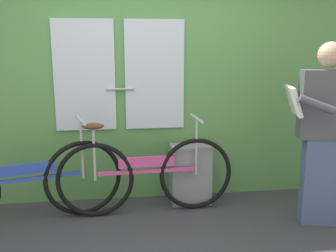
{
  "coord_description": "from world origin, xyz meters",
  "views": [
    {
      "loc": [
        -0.21,
        -2.75,
        1.6
      ],
      "look_at": [
        0.24,
        0.7,
        0.86
      ],
      "focal_mm": 39.97,
      "sensor_mm": 36.0,
      "label": 1
    }
  ],
  "objects": [
    {
      "name": "bicycle_near_door",
      "position": [
        0.02,
        0.67,
        0.39
      ],
      "size": [
        1.71,
        0.44,
        0.94
      ],
      "rotation": [
        0.0,
        0.0,
        0.05
      ],
      "color": "black",
      "rests_on": "ground_plane"
    },
    {
      "name": "passenger_reading_newspaper",
      "position": [
        1.57,
        0.27,
        0.87
      ],
      "size": [
        0.61,
        0.54,
        1.64
      ],
      "rotation": [
        0.0,
        0.0,
        2.9
      ],
      "color": "slate",
      "rests_on": "ground_plane"
    },
    {
      "name": "train_door_wall",
      "position": [
        -0.01,
        1.1,
        1.21
      ],
      "size": [
        4.69,
        0.28,
        2.31
      ],
      "color": "#56934C",
      "rests_on": "ground_plane"
    },
    {
      "name": "trash_bin_by_wall",
      "position": [
        0.5,
        0.88,
        0.3
      ],
      "size": [
        0.41,
        0.28,
        0.61
      ],
      "primitive_type": "cube",
      "color": "gray",
      "rests_on": "ground_plane"
    },
    {
      "name": "bicycle_leaning_behind",
      "position": [
        -1.11,
        0.56,
        0.39
      ],
      "size": [
        1.78,
        0.62,
        0.95
      ],
      "rotation": [
        0.0,
        0.0,
        0.27
      ],
      "color": "black",
      "rests_on": "ground_plane"
    },
    {
      "name": "ground_plane",
      "position": [
        0.0,
        0.0,
        -0.02
      ],
      "size": [
        5.69,
        3.8,
        0.04
      ],
      "primitive_type": "cube",
      "color": "#38383D"
    }
  ]
}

